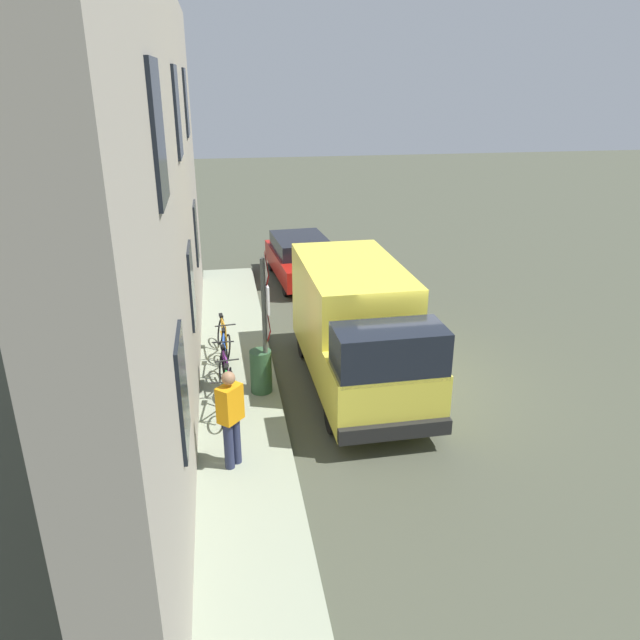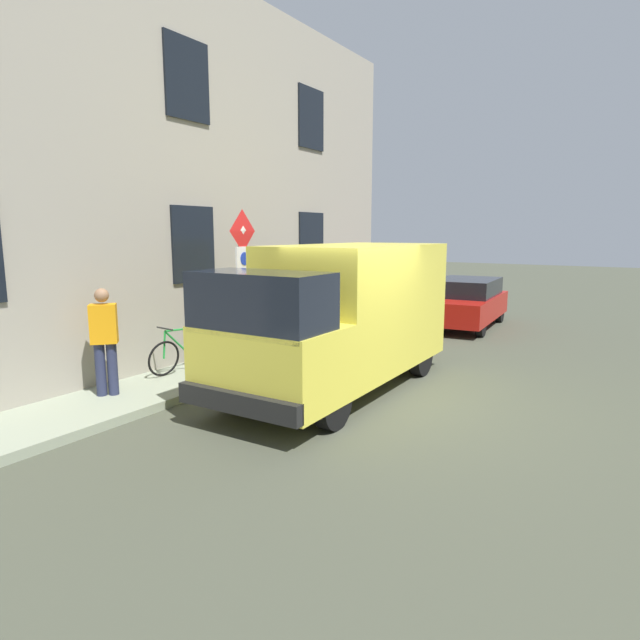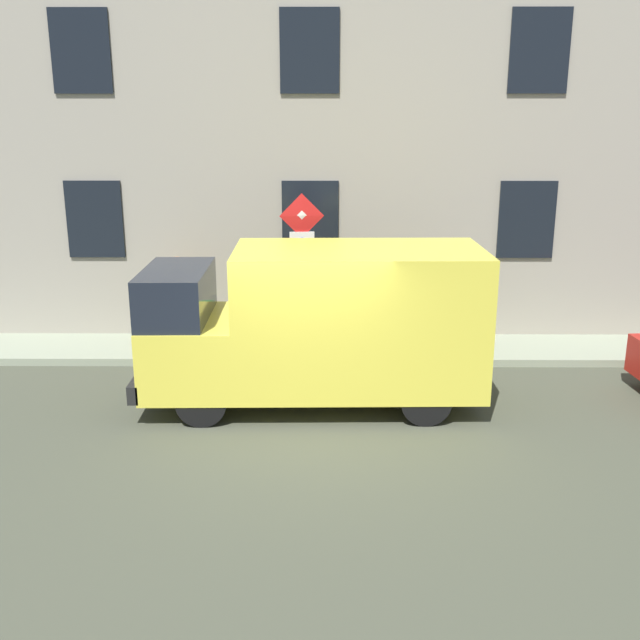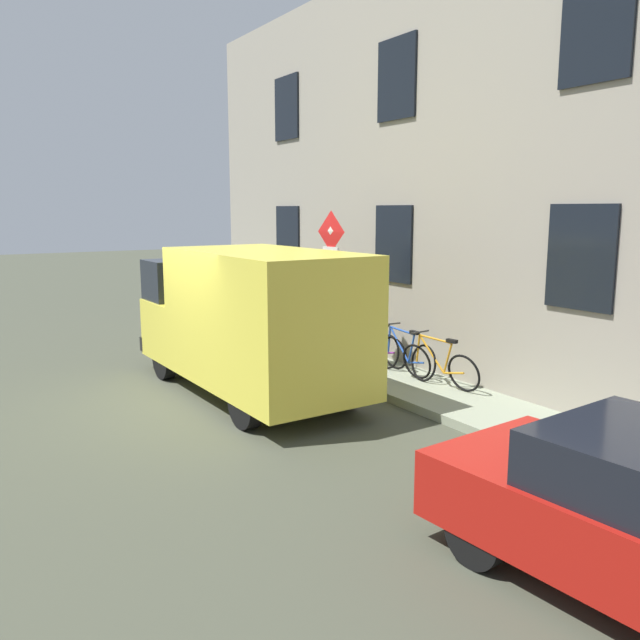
% 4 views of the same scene
% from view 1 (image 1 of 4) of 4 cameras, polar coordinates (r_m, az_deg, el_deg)
% --- Properties ---
extents(ground_plane, '(80.00, 80.00, 0.00)m').
position_cam_1_polar(ground_plane, '(13.25, 7.55, -6.00)').
color(ground_plane, '#424537').
extents(sidewalk_slab, '(1.61, 17.34, 0.14)m').
position_cam_1_polar(sidewalk_slab, '(12.71, -7.54, -6.93)').
color(sidewalk_slab, gray).
rests_on(sidewalk_slab, ground_plane).
extents(building_facade, '(0.75, 15.34, 7.75)m').
position_cam_1_polar(building_facade, '(11.43, -14.35, 9.72)').
color(building_facade, gray).
rests_on(building_facade, ground_plane).
extents(sign_post_stacked, '(0.17, 0.56, 2.87)m').
position_cam_1_polar(sign_post_stacked, '(11.84, -5.04, 1.06)').
color(sign_post_stacked, '#474C47').
rests_on(sign_post_stacked, sidewalk_slab).
extents(delivery_van, '(2.10, 5.37, 2.50)m').
position_cam_1_polar(delivery_van, '(12.64, 3.53, -0.58)').
color(delivery_van, yellow).
rests_on(delivery_van, ground_plane).
extents(parked_hatchback, '(2.04, 4.12, 1.38)m').
position_cam_1_polar(parked_hatchback, '(19.64, -1.74, 5.82)').
color(parked_hatchback, '#AA1710').
rests_on(parked_hatchback, ground_plane).
extents(bicycle_orange, '(0.47, 1.72, 0.89)m').
position_cam_1_polar(bicycle_orange, '(14.29, -9.00, -1.68)').
color(bicycle_orange, black).
rests_on(bicycle_orange, sidewalk_slab).
extents(bicycle_blue, '(0.46, 1.71, 0.89)m').
position_cam_1_polar(bicycle_blue, '(13.46, -8.93, -3.21)').
color(bicycle_blue, black).
rests_on(bicycle_blue, sidewalk_slab).
extents(bicycle_purple, '(0.46, 1.72, 0.89)m').
position_cam_1_polar(bicycle_purple, '(12.63, -8.83, -4.94)').
color(bicycle_purple, black).
rests_on(bicycle_purple, sidewalk_slab).
extents(bicycle_green, '(0.46, 1.71, 0.89)m').
position_cam_1_polar(bicycle_green, '(11.82, -8.73, -6.91)').
color(bicycle_green, black).
rests_on(bicycle_green, sidewalk_slab).
extents(pedestrian, '(0.46, 0.47, 1.72)m').
position_cam_1_polar(pedestrian, '(10.01, -8.36, -8.87)').
color(pedestrian, '#262B47').
rests_on(pedestrian, sidewalk_slab).
extents(litter_bin, '(0.44, 0.44, 0.90)m').
position_cam_1_polar(litter_bin, '(12.44, -5.54, -4.79)').
color(litter_bin, '#2D5133').
rests_on(litter_bin, sidewalk_slab).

